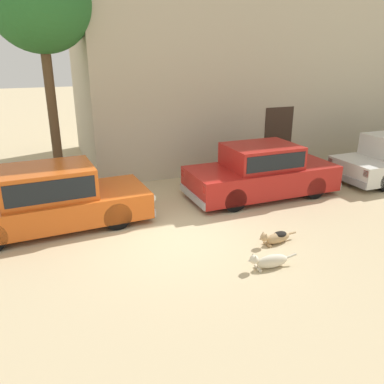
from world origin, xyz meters
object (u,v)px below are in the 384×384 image
parked_sedan_nearest (51,198)px  stray_dog_tan (276,237)px  acacia_tree_left (40,5)px  stray_dog_spotted (269,261)px  parked_sedan_second (261,171)px

parked_sedan_nearest → stray_dog_tan: 5.20m
parked_sedan_nearest → acacia_tree_left: size_ratio=0.73×
stray_dog_spotted → stray_dog_tan: bearing=-126.4°
parked_sedan_second → stray_dog_tan: (-1.21, -2.75, -0.58)m
parked_sedan_nearest → stray_dog_spotted: bearing=-46.3°
stray_dog_tan → acacia_tree_left: acacia_tree_left is taller
parked_sedan_second → parked_sedan_nearest: bearing=-179.9°
stray_dog_spotted → stray_dog_tan: (0.68, 0.83, -0.00)m
parked_sedan_nearest → acacia_tree_left: bearing=79.5°
parked_sedan_second → acacia_tree_left: (-5.29, 2.72, 4.32)m
stray_dog_spotted → stray_dog_tan: 1.07m
stray_dog_spotted → acacia_tree_left: acacia_tree_left is taller
stray_dog_tan → stray_dog_spotted: bearing=43.0°
parked_sedan_nearest → acacia_tree_left: 5.17m
acacia_tree_left → parked_sedan_nearest: bearing=-97.1°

